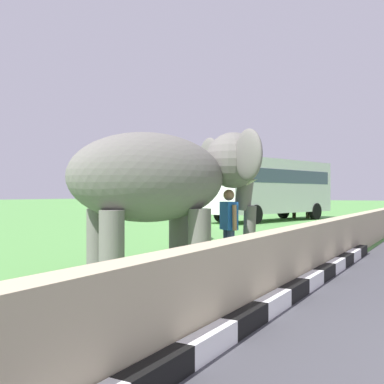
{
  "coord_description": "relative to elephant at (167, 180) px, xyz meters",
  "views": [
    {
      "loc": [
        -4.69,
        1.46,
        1.56
      ],
      "look_at": [
        2.94,
        5.88,
        1.6
      ],
      "focal_mm": 42.54,
      "sensor_mm": 36.0,
      "label": 1
    }
  ],
  "objects": [
    {
      "name": "bus_white",
      "position": [
        17.8,
        4.46,
        0.24
      ],
      "size": [
        9.68,
        4.9,
        3.5
      ],
      "color": "silver",
      "rests_on": "ground_plane"
    },
    {
      "name": "cow_near",
      "position": [
        6.05,
        3.02,
        -0.97
      ],
      "size": [
        1.78,
        1.44,
        1.23
      ],
      "color": "beige",
      "rests_on": "ground_plane"
    },
    {
      "name": "elephant",
      "position": [
        0.0,
        0.0,
        0.0
      ],
      "size": [
        3.95,
        3.57,
        2.84
      ],
      "color": "#625F5A",
      "rests_on": "ground_plane"
    },
    {
      "name": "barrier_parapet",
      "position": [
        -0.65,
        -2.46,
        -1.34
      ],
      "size": [
        28.0,
        0.36,
        1.0
      ],
      "primitive_type": "cube",
      "color": "tan",
      "rests_on": "ground_plane"
    },
    {
      "name": "striped_curb",
      "position": [
        -3.0,
        -2.76,
        -1.72
      ],
      "size": [
        16.2,
        0.2,
        0.24
      ],
      "color": "white",
      "rests_on": "ground_plane"
    },
    {
      "name": "hill_east",
      "position": [
        52.35,
        30.6,
        -1.84
      ],
      "size": [
        33.72,
        26.98,
        15.13
      ],
      "color": "slate",
      "rests_on": "ground_plane"
    },
    {
      "name": "cow_mid",
      "position": [
        21.37,
        3.78,
        -0.97
      ],
      "size": [
        1.45,
        1.78,
        1.23
      ],
      "color": "#473323",
      "rests_on": "ground_plane"
    },
    {
      "name": "person_handler",
      "position": [
        1.21,
        -0.75,
        -0.91
      ],
      "size": [
        0.47,
        0.56,
        1.66
      ],
      "color": "navy",
      "rests_on": "ground_plane"
    }
  ]
}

